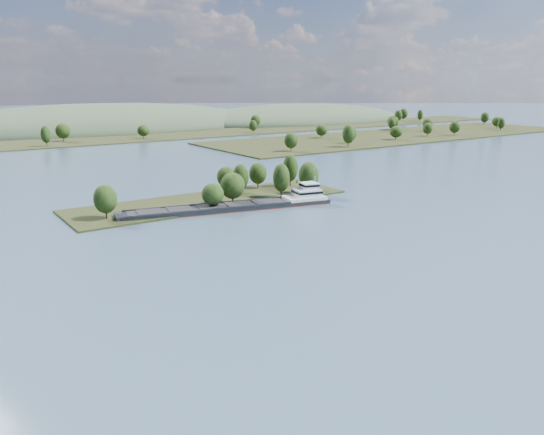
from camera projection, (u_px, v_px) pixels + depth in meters
ground at (318, 243)px, 140.20m from camera, size 1800.00×1800.00×0.00m
tree_island at (229, 190)px, 189.52m from camera, size 100.00×31.55×14.13m
right_bank at (403, 135)px, 409.42m from camera, size 320.00×90.00×15.76m
back_shoreline at (72, 141)px, 367.95m from camera, size 900.00×60.00×15.20m
hill_east at (299, 121)px, 561.89m from camera, size 260.00×140.00×36.00m
hill_west at (102, 128)px, 476.58m from camera, size 320.00×160.00×44.00m
cargo_barge at (243, 205)px, 177.35m from camera, size 72.40×24.04×9.77m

